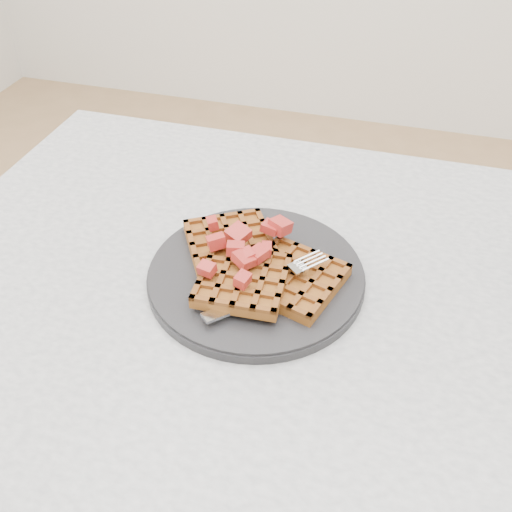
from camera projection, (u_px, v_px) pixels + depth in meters
name	position (u px, v px, depth m)	size (l,w,h in m)	color
table	(350.00, 379.00, 0.75)	(1.20, 0.80, 0.75)	silver
plate	(256.00, 275.00, 0.72)	(0.28, 0.28, 0.02)	black
waffles	(255.00, 266.00, 0.71)	(0.24, 0.20, 0.03)	#94551F
strawberry_pile	(256.00, 247.00, 0.69)	(0.15, 0.15, 0.02)	maroon
fork	(275.00, 289.00, 0.68)	(0.02, 0.18, 0.02)	silver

